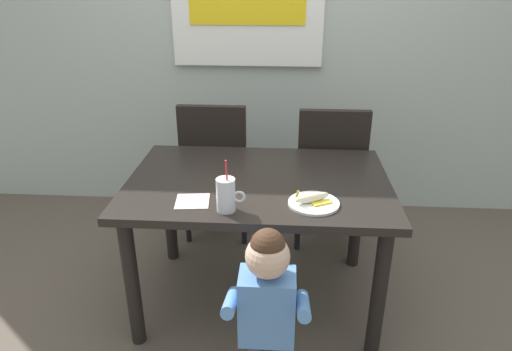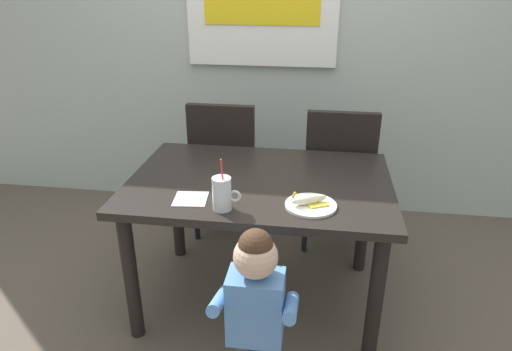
# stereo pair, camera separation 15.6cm
# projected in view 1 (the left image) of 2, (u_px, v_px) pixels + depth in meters

# --- Properties ---
(ground_plane) EXTENTS (24.00, 24.00, 0.00)m
(ground_plane) POSITION_uv_depth(u_px,v_px,m) (258.00, 297.00, 2.60)
(ground_plane) COLOR brown
(back_wall) EXTENTS (6.40, 0.17, 2.90)m
(back_wall) POSITION_uv_depth(u_px,v_px,m) (269.00, 10.00, 3.13)
(back_wall) COLOR #ADB7B2
(back_wall) RESTS_ON ground
(dining_table) EXTENTS (1.31, 0.90, 0.74)m
(dining_table) POSITION_uv_depth(u_px,v_px,m) (258.00, 198.00, 2.34)
(dining_table) COLOR black
(dining_table) RESTS_ON ground
(dining_chair_left) EXTENTS (0.44, 0.45, 0.96)m
(dining_chair_left) POSITION_uv_depth(u_px,v_px,m) (216.00, 163.00, 3.00)
(dining_chair_left) COLOR black
(dining_chair_left) RESTS_ON ground
(dining_chair_right) EXTENTS (0.44, 0.45, 0.96)m
(dining_chair_right) POSITION_uv_depth(u_px,v_px,m) (329.00, 169.00, 2.92)
(dining_chair_right) COLOR black
(dining_chair_right) RESTS_ON ground
(toddler_standing) EXTENTS (0.33, 0.24, 0.84)m
(toddler_standing) POSITION_uv_depth(u_px,v_px,m) (267.00, 299.00, 1.78)
(toddler_standing) COLOR #3F4760
(toddler_standing) RESTS_ON ground
(milk_cup) EXTENTS (0.13, 0.08, 0.25)m
(milk_cup) POSITION_uv_depth(u_px,v_px,m) (226.00, 197.00, 1.97)
(milk_cup) COLOR silver
(milk_cup) RESTS_ON dining_table
(snack_plate) EXTENTS (0.23, 0.23, 0.01)m
(snack_plate) POSITION_uv_depth(u_px,v_px,m) (314.00, 203.00, 2.04)
(snack_plate) COLOR white
(snack_plate) RESTS_ON dining_table
(peeled_banana) EXTENTS (0.18, 0.14, 0.07)m
(peeled_banana) POSITION_uv_depth(u_px,v_px,m) (312.00, 198.00, 2.04)
(peeled_banana) COLOR #F4EAC6
(peeled_banana) RESTS_ON snack_plate
(paper_napkin) EXTENTS (0.17, 0.17, 0.00)m
(paper_napkin) POSITION_uv_depth(u_px,v_px,m) (192.00, 201.00, 2.07)
(paper_napkin) COLOR silver
(paper_napkin) RESTS_ON dining_table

